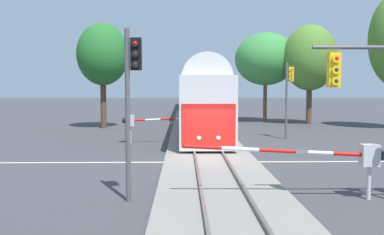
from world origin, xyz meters
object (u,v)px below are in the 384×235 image
at_px(traffic_signal_median, 132,86).
at_px(elm_centre_background, 266,59).
at_px(crossing_gate_near, 344,156).
at_px(oak_far_right, 310,58).
at_px(traffic_signal_far_side, 289,88).
at_px(oak_behind_train, 103,55).
at_px(crossing_gate_far, 139,121).
at_px(commuter_train, 194,94).

bearing_deg(traffic_signal_median, elm_centre_background, 71.69).
height_order(crossing_gate_near, oak_far_right, oak_far_right).
bearing_deg(oak_far_right, traffic_signal_far_side, -112.62).
distance_m(traffic_signal_far_side, oak_behind_train, 16.43).
relative_size(oak_behind_train, elm_centre_background, 1.00).
bearing_deg(crossing_gate_near, oak_behind_train, 116.91).
distance_m(traffic_signal_far_side, elm_centre_background, 14.27).
relative_size(crossing_gate_near, crossing_gate_far, 1.20).
bearing_deg(oak_far_right, commuter_train, 136.95).
relative_size(traffic_signal_far_side, traffic_signal_median, 0.96).
bearing_deg(traffic_signal_far_side, crossing_gate_near, -97.42).
bearing_deg(elm_centre_background, traffic_signal_far_side, -94.27).
distance_m(crossing_gate_near, oak_far_right, 28.62).
relative_size(commuter_train, oak_far_right, 6.61).
height_order(crossing_gate_far, elm_centre_background, elm_centre_background).
bearing_deg(crossing_gate_near, traffic_signal_far_side, 82.58).
relative_size(crossing_gate_far, oak_far_right, 0.58).
relative_size(commuter_train, traffic_signal_median, 11.44).
relative_size(elm_centre_background, oak_far_right, 0.95).
distance_m(commuter_train, traffic_signal_far_side, 22.36).
height_order(commuter_train, crossing_gate_far, commuter_train).
height_order(commuter_train, elm_centre_background, elm_centre_background).
bearing_deg(crossing_gate_far, elm_centre_background, 55.08).
distance_m(crossing_gate_near, elm_centre_background, 30.36).
distance_m(elm_centre_background, oak_far_right, 4.48).
relative_size(crossing_gate_far, oak_behind_train, 0.60).
relative_size(commuter_train, elm_centre_background, 6.95).
height_order(traffic_signal_far_side, oak_behind_train, oak_behind_train).
bearing_deg(elm_centre_background, traffic_signal_median, -108.31).
distance_m(traffic_signal_far_side, traffic_signal_median, 18.21).
bearing_deg(commuter_train, traffic_signal_far_side, -74.60).
xyz_separation_m(crossing_gate_far, traffic_signal_median, (1.22, -13.96, 2.25)).
xyz_separation_m(traffic_signal_far_side, elm_centre_background, (1.04, 13.95, 2.81)).
bearing_deg(crossing_gate_far, crossing_gate_near, -60.06).
xyz_separation_m(traffic_signal_far_side, oak_behind_train, (-14.12, 7.92, 2.79)).
height_order(traffic_signal_far_side, elm_centre_background, elm_centre_background).
bearing_deg(crossing_gate_far, oak_behind_train, 112.35).
bearing_deg(crossing_gate_near, crossing_gate_far, 119.94).
height_order(oak_behind_train, oak_far_right, oak_far_right).
bearing_deg(traffic_signal_far_side, oak_far_right, 67.38).
bearing_deg(oak_far_right, crossing_gate_far, -137.82).
height_order(traffic_signal_far_side, traffic_signal_median, traffic_signal_median).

